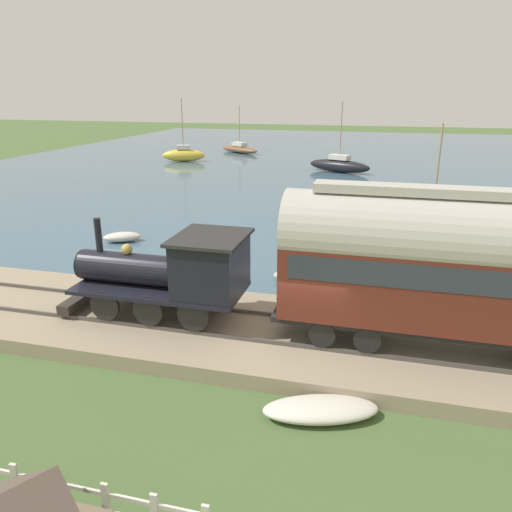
{
  "coord_description": "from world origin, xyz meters",
  "views": [
    {
      "loc": [
        -13.09,
        -2.02,
        7.53
      ],
      "look_at": [
        4.95,
        2.72,
        1.28
      ],
      "focal_mm": 35.0,
      "sensor_mm": 36.0,
      "label": 1
    }
  ],
  "objects_px": {
    "sailboat_black": "(339,165)",
    "sailboat_blue": "(431,232)",
    "rowboat_mid_harbor": "(122,237)",
    "beached_dinghy": "(321,409)",
    "rowboat_off_pier": "(297,279)",
    "passenger_coach": "(460,263)",
    "sailboat_yellow": "(184,155)",
    "sailboat_brown": "(240,149)",
    "steam_locomotive": "(178,270)"
  },
  "relations": [
    {
      "from": "passenger_coach",
      "to": "sailboat_yellow",
      "type": "height_order",
      "value": "sailboat_yellow"
    },
    {
      "from": "sailboat_black",
      "to": "beached_dinghy",
      "type": "bearing_deg",
      "value": -152.33
    },
    {
      "from": "sailboat_black",
      "to": "beached_dinghy",
      "type": "height_order",
      "value": "sailboat_black"
    },
    {
      "from": "steam_locomotive",
      "to": "sailboat_brown",
      "type": "xyz_separation_m",
      "value": [
        46.67,
        11.84,
        -1.64
      ]
    },
    {
      "from": "rowboat_off_pier",
      "to": "sailboat_yellow",
      "type": "bearing_deg",
      "value": 44.77
    },
    {
      "from": "rowboat_off_pier",
      "to": "passenger_coach",
      "type": "bearing_deg",
      "value": -118.1
    },
    {
      "from": "passenger_coach",
      "to": "rowboat_off_pier",
      "type": "relative_size",
      "value": 4.46
    },
    {
      "from": "rowboat_off_pier",
      "to": "rowboat_mid_harbor",
      "type": "bearing_deg",
      "value": 85.0
    },
    {
      "from": "sailboat_black",
      "to": "beached_dinghy",
      "type": "distance_m",
      "value": 37.99
    },
    {
      "from": "sailboat_yellow",
      "to": "rowboat_off_pier",
      "type": "xyz_separation_m",
      "value": [
        -32.66,
        -18.45,
        -0.47
      ]
    },
    {
      "from": "rowboat_mid_harbor",
      "to": "sailboat_brown",
      "type": "bearing_deg",
      "value": -19.86
    },
    {
      "from": "passenger_coach",
      "to": "sailboat_blue",
      "type": "distance_m",
      "value": 13.0
    },
    {
      "from": "sailboat_blue",
      "to": "rowboat_mid_harbor",
      "type": "bearing_deg",
      "value": 122.43
    },
    {
      "from": "rowboat_mid_harbor",
      "to": "rowboat_off_pier",
      "type": "bearing_deg",
      "value": -137.56
    },
    {
      "from": "sailboat_black",
      "to": "sailboat_yellow",
      "type": "distance_m",
      "value": 17.46
    },
    {
      "from": "rowboat_mid_harbor",
      "to": "sailboat_blue",
      "type": "bearing_deg",
      "value": -102.35
    },
    {
      "from": "rowboat_off_pier",
      "to": "beached_dinghy",
      "type": "height_order",
      "value": "rowboat_off_pier"
    },
    {
      "from": "sailboat_brown",
      "to": "rowboat_mid_harbor",
      "type": "relative_size",
      "value": 2.98
    },
    {
      "from": "steam_locomotive",
      "to": "rowboat_mid_harbor",
      "type": "height_order",
      "value": "steam_locomotive"
    },
    {
      "from": "beached_dinghy",
      "to": "sailboat_yellow",
      "type": "bearing_deg",
      "value": 26.62
    },
    {
      "from": "passenger_coach",
      "to": "sailboat_blue",
      "type": "bearing_deg",
      "value": -1.56
    },
    {
      "from": "steam_locomotive",
      "to": "sailboat_brown",
      "type": "relative_size",
      "value": 0.97
    },
    {
      "from": "sailboat_brown",
      "to": "sailboat_black",
      "type": "bearing_deg",
      "value": -98.73
    },
    {
      "from": "rowboat_mid_harbor",
      "to": "rowboat_off_pier",
      "type": "relative_size",
      "value": 0.93
    },
    {
      "from": "sailboat_blue",
      "to": "rowboat_off_pier",
      "type": "xyz_separation_m",
      "value": [
        -7.75,
        5.61,
        -0.25
      ]
    },
    {
      "from": "steam_locomotive",
      "to": "passenger_coach",
      "type": "distance_m",
      "value": 8.25
    },
    {
      "from": "passenger_coach",
      "to": "sailboat_blue",
      "type": "height_order",
      "value": "sailboat_blue"
    },
    {
      "from": "passenger_coach",
      "to": "sailboat_brown",
      "type": "distance_m",
      "value": 50.86
    },
    {
      "from": "sailboat_blue",
      "to": "beached_dinghy",
      "type": "relative_size",
      "value": 1.99
    },
    {
      "from": "steam_locomotive",
      "to": "passenger_coach",
      "type": "relative_size",
      "value": 0.6
    },
    {
      "from": "passenger_coach",
      "to": "rowboat_mid_harbor",
      "type": "height_order",
      "value": "passenger_coach"
    },
    {
      "from": "sailboat_brown",
      "to": "sailboat_yellow",
      "type": "relative_size",
      "value": 0.94
    },
    {
      "from": "sailboat_black",
      "to": "rowboat_mid_harbor",
      "type": "distance_m",
      "value": 27.25
    },
    {
      "from": "sailboat_black",
      "to": "sailboat_yellow",
      "type": "xyz_separation_m",
      "value": [
        3.15,
        17.18,
        0.07
      ]
    },
    {
      "from": "steam_locomotive",
      "to": "passenger_coach",
      "type": "bearing_deg",
      "value": -90.0
    },
    {
      "from": "passenger_coach",
      "to": "sailboat_black",
      "type": "height_order",
      "value": "sailboat_black"
    },
    {
      "from": "sailboat_brown",
      "to": "sailboat_yellow",
      "type": "xyz_separation_m",
      "value": [
        -9.03,
        3.68,
        0.23
      ]
    },
    {
      "from": "beached_dinghy",
      "to": "rowboat_mid_harbor",
      "type": "bearing_deg",
      "value": 44.9
    },
    {
      "from": "sailboat_black",
      "to": "sailboat_blue",
      "type": "xyz_separation_m",
      "value": [
        -21.76,
        -6.88,
        -0.16
      ]
    },
    {
      "from": "sailboat_black",
      "to": "rowboat_off_pier",
      "type": "height_order",
      "value": "sailboat_black"
    },
    {
      "from": "rowboat_mid_harbor",
      "to": "beached_dinghy",
      "type": "xyz_separation_m",
      "value": [
        -11.97,
        -11.93,
        -0.04
      ]
    },
    {
      "from": "steam_locomotive",
      "to": "beached_dinghy",
      "type": "distance_m",
      "value": 6.34
    },
    {
      "from": "rowboat_mid_harbor",
      "to": "beached_dinghy",
      "type": "relative_size",
      "value": 0.7
    },
    {
      "from": "sailboat_yellow",
      "to": "beached_dinghy",
      "type": "relative_size",
      "value": 2.21
    },
    {
      "from": "steam_locomotive",
      "to": "rowboat_mid_harbor",
      "type": "distance_m",
      "value": 11.2
    },
    {
      "from": "passenger_coach",
      "to": "sailboat_black",
      "type": "relative_size",
      "value": 1.54
    },
    {
      "from": "sailboat_brown",
      "to": "sailboat_yellow",
      "type": "distance_m",
      "value": 9.75
    },
    {
      "from": "rowboat_off_pier",
      "to": "beached_dinghy",
      "type": "xyz_separation_m",
      "value": [
        -8.33,
        -2.09,
        -0.04
      ]
    },
    {
      "from": "sailboat_black",
      "to": "rowboat_mid_harbor",
      "type": "relative_size",
      "value": 3.1
    },
    {
      "from": "passenger_coach",
      "to": "rowboat_off_pier",
      "type": "xyz_separation_m",
      "value": [
        4.98,
        5.26,
        -2.83
      ]
    }
  ]
}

